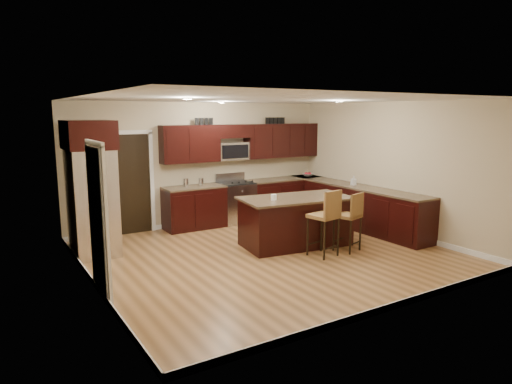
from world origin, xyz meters
TOP-DOWN VIEW (x-y plane):
  - floor at (0.00, 0.00)m, footprint 6.00×6.00m
  - ceiling at (0.00, 0.00)m, footprint 6.00×6.00m
  - wall_back at (0.00, 2.75)m, footprint 6.00×0.00m
  - wall_left at (-3.00, 0.00)m, footprint 0.00×5.50m
  - wall_right at (3.00, 0.00)m, footprint 0.00×5.50m
  - base_cabinets at (1.90, 1.45)m, footprint 4.02×3.96m
  - upper_cabinets at (1.04, 2.58)m, footprint 4.00×0.33m
  - range at (0.68, 2.45)m, footprint 0.76×0.64m
  - microwave at (0.68, 2.60)m, footprint 0.76×0.31m
  - doorway at (-1.65, 2.73)m, footprint 0.85×0.03m
  - pantry_door at (-2.98, -0.30)m, footprint 0.03×0.80m
  - letter_decor at (0.90, 2.58)m, footprint 2.20×0.03m
  - island at (0.74, 0.25)m, footprint 2.18×1.34m
  - stool_mid at (0.77, -0.59)m, footprint 0.51×0.51m
  - stool_right at (1.34, -0.59)m, footprint 0.49×0.49m
  - refrigerator at (-2.62, 1.67)m, footprint 0.79×0.99m
  - floor_mat at (1.42, 1.75)m, footprint 0.95×0.75m
  - fruit_bowl at (2.75, 2.45)m, footprint 0.30×0.30m
  - soap_bottle at (2.70, 0.78)m, footprint 0.11×0.11m
  - canister_tall at (-0.53, 2.45)m, footprint 0.12×0.12m
  - canister_short at (-0.18, 2.45)m, footprint 0.11×0.11m
  - island_jar at (0.24, 0.25)m, footprint 0.10×0.10m

SIDE VIEW (x-z plane):
  - floor at x=0.00m, z-range 0.00..0.00m
  - floor_mat at x=1.42m, z-range 0.00..0.01m
  - island at x=0.74m, z-range -0.03..0.89m
  - base_cabinets at x=1.90m, z-range 0.00..0.92m
  - range at x=0.68m, z-range -0.08..1.03m
  - stool_right at x=1.34m, z-range 0.13..1.20m
  - stool_mid at x=0.77m, z-range 0.15..1.32m
  - fruit_bowl at x=2.75m, z-range 0.92..0.98m
  - island_jar at x=0.24m, z-range 0.92..1.02m
  - canister_short at x=-0.18m, z-range 0.92..1.08m
  - canister_tall at x=-0.53m, z-range 0.92..1.10m
  - pantry_door at x=-2.98m, z-range 0.00..2.04m
  - soap_bottle at x=2.70m, z-range 0.92..1.12m
  - doorway at x=-1.65m, z-range 0.00..2.06m
  - refrigerator at x=-2.62m, z-range 0.03..2.38m
  - wall_back at x=0.00m, z-range -1.65..4.35m
  - wall_left at x=-3.00m, z-range -1.40..4.10m
  - wall_right at x=3.00m, z-range -1.40..4.10m
  - microwave at x=0.68m, z-range 1.42..1.82m
  - upper_cabinets at x=1.04m, z-range 1.44..2.24m
  - letter_decor at x=0.90m, z-range 2.22..2.37m
  - ceiling at x=0.00m, z-range 2.70..2.70m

